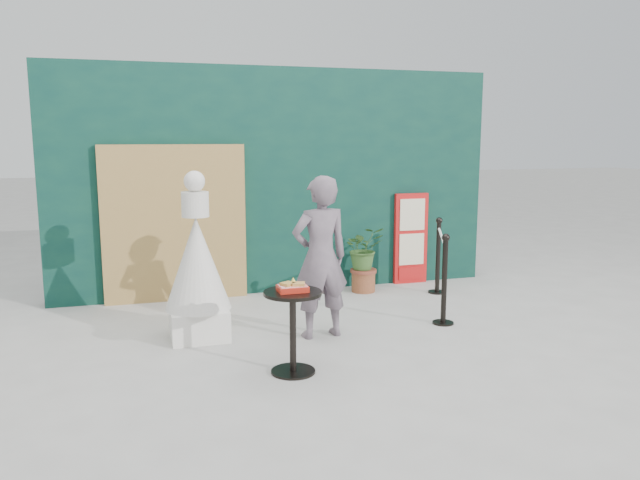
{
  "coord_description": "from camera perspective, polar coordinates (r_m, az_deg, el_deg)",
  "views": [
    {
      "loc": [
        -1.92,
        -5.11,
        2.1
      ],
      "look_at": [
        0.0,
        1.2,
        1.0
      ],
      "focal_mm": 35.0,
      "sensor_mm": 36.0,
      "label": 1
    }
  ],
  "objects": [
    {
      "name": "cafe_table",
      "position": [
        5.58,
        -2.5,
        -7.22
      ],
      "size": [
        0.52,
        0.52,
        0.75
      ],
      "color": "black",
      "rests_on": "ground"
    },
    {
      "name": "ground",
      "position": [
        5.84,
        3.51,
        -11.6
      ],
      "size": [
        60.0,
        60.0,
        0.0
      ],
      "primitive_type": "plane",
      "color": "#ADAAA5",
      "rests_on": "ground"
    },
    {
      "name": "menu_board",
      "position": [
        9.04,
        8.31,
        0.13
      ],
      "size": [
        0.5,
        0.07,
        1.3
      ],
      "color": "red",
      "rests_on": "ground"
    },
    {
      "name": "planter",
      "position": [
        8.48,
        4.01,
        -1.29
      ],
      "size": [
        0.53,
        0.46,
        0.9
      ],
      "color": "brown",
      "rests_on": "ground"
    },
    {
      "name": "statue",
      "position": [
        6.59,
        -11.15,
        -2.81
      ],
      "size": [
        0.69,
        0.69,
        1.76
      ],
      "color": "white",
      "rests_on": "ground"
    },
    {
      "name": "bamboo_fence",
      "position": [
        8.14,
        -13.12,
        1.45
      ],
      "size": [
        1.8,
        0.08,
        2.0
      ],
      "primitive_type": "cube",
      "color": "tan",
      "rests_on": "ground"
    },
    {
      "name": "stanchion_barrier",
      "position": [
        7.84,
        11.0,
        -2.52
      ],
      "size": [
        0.84,
        1.54,
        1.03
      ],
      "color": "black",
      "rests_on": "ground"
    },
    {
      "name": "food_basket",
      "position": [
        5.5,
        -2.51,
        -4.33
      ],
      "size": [
        0.26,
        0.19,
        0.11
      ],
      "color": "red",
      "rests_on": "cafe_table"
    },
    {
      "name": "woman",
      "position": [
        6.49,
        0.02,
        -1.6
      ],
      "size": [
        0.66,
        0.48,
        1.71
      ],
      "primitive_type": "imported",
      "rotation": [
        0.0,
        0.0,
        3.26
      ],
      "color": "slate",
      "rests_on": "ground"
    },
    {
      "name": "back_wall",
      "position": [
        8.5,
        -3.86,
        5.4
      ],
      "size": [
        6.0,
        0.3,
        3.0
      ],
      "primitive_type": "cube",
      "color": "#0A2D28",
      "rests_on": "ground"
    }
  ]
}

